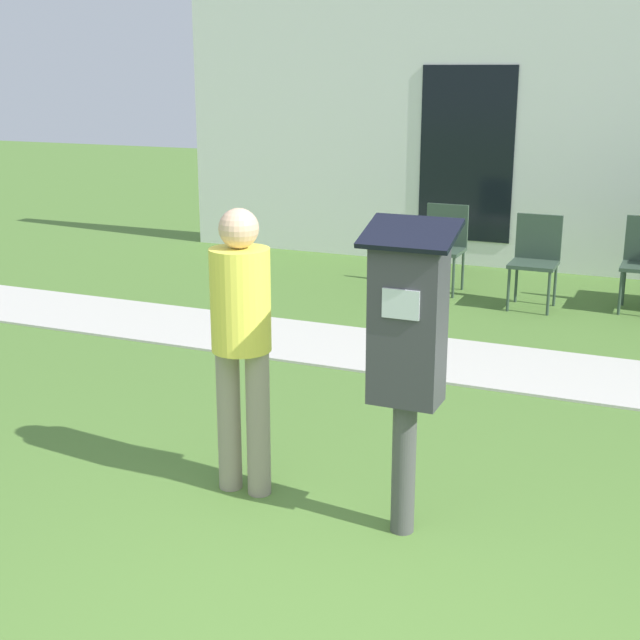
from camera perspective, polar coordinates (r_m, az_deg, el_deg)
The scene contains 6 objects.
sidewalk at distance 7.11m, azimuth 12.73°, elevation -3.07°, with size 12.00×1.10×0.02m.
building_facade at distance 10.45m, azimuth 17.21°, elevation 11.47°, with size 10.00×0.26×3.20m.
parking_meter at distance 4.28m, azimuth 5.60°, elevation -1.25°, with size 0.44×0.31×1.59m.
person_standing at distance 4.74m, azimuth -5.06°, elevation -0.66°, with size 0.32×0.32×1.58m.
outdoor_chair_left at distance 9.41m, azimuth 7.93°, elevation 5.04°, with size 0.44×0.44×0.90m.
outdoor_chair_middle at distance 8.92m, azimuth 13.65°, elevation 4.15°, with size 0.44×0.44×0.90m.
Camera 1 is at (1.14, -2.78, 2.27)m, focal length 50.00 mm.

